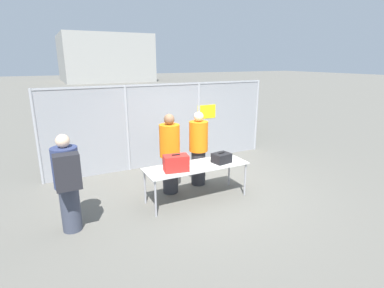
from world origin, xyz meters
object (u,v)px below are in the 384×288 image
object	(u,v)px
suitcase_black	(221,158)
traveler_hooded	(68,181)
utility_trailer	(204,124)
inspection_table	(197,168)
security_worker_near	(170,153)
suitcase_red	(176,163)
security_worker_far	(198,148)

from	to	relation	value
suitcase_black	traveler_hooded	bearing A→B (deg)	-178.86
suitcase_black	utility_trailer	size ratio (longest dim) A/B	0.10
traveler_hooded	utility_trailer	size ratio (longest dim) A/B	0.43
suitcase_black	inspection_table	bearing A→B (deg)	172.53
utility_trailer	security_worker_near	bearing A→B (deg)	-127.39
inspection_table	suitcase_red	size ratio (longest dim) A/B	4.18
security_worker_near	utility_trailer	bearing A→B (deg)	-122.79
suitcase_black	utility_trailer	world-z (taller)	suitcase_black
suitcase_red	inspection_table	bearing A→B (deg)	10.14
security_worker_near	security_worker_far	world-z (taller)	security_worker_near
traveler_hooded	utility_trailer	distance (m)	7.38
inspection_table	security_worker_far	distance (m)	0.85
inspection_table	security_worker_far	xyz separation A→B (m)	(0.42, 0.71, 0.20)
suitcase_black	security_worker_far	world-z (taller)	security_worker_far
suitcase_red	suitcase_black	xyz separation A→B (m)	(1.07, 0.02, -0.06)
suitcase_black	security_worker_near	bearing A→B (deg)	144.14
inspection_table	suitcase_black	xyz separation A→B (m)	(0.56, -0.07, 0.15)
security_worker_near	utility_trailer	xyz separation A→B (m)	(3.26, 4.27, -0.47)
suitcase_red	utility_trailer	xyz separation A→B (m)	(3.42, 4.95, -0.47)
suitcase_red	suitcase_black	distance (m)	1.07
suitcase_black	security_worker_far	bearing A→B (deg)	100.10
utility_trailer	suitcase_black	bearing A→B (deg)	-115.50
security_worker_near	suitcase_red	bearing A→B (deg)	81.60
traveler_hooded	security_worker_near	distance (m)	2.26
inspection_table	traveler_hooded	bearing A→B (deg)	-176.91
suitcase_red	utility_trailer	bearing A→B (deg)	55.34
suitcase_red	security_worker_near	world-z (taller)	security_worker_near
traveler_hooded	security_worker_far	size ratio (longest dim) A/B	0.98
inspection_table	traveler_hooded	distance (m)	2.51
inspection_table	utility_trailer	bearing A→B (deg)	59.04
inspection_table	suitcase_red	bearing A→B (deg)	-169.86
security_worker_far	utility_trailer	bearing A→B (deg)	-137.15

